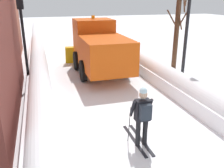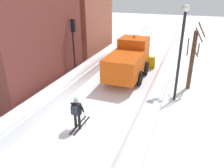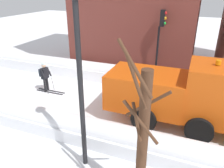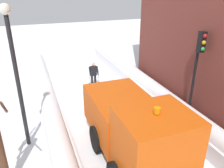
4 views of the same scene
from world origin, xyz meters
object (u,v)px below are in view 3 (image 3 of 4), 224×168
object	(u,v)px
street_lamp	(79,66)
traffic_light_pole	(160,35)
bare_tree_near	(142,139)
plow_truck	(177,93)
skier	(45,75)

from	to	relation	value
street_lamp	traffic_light_pole	bearing A→B (deg)	172.29
street_lamp	bare_tree_near	xyz separation A→B (m)	(0.76, 2.12, -1.43)
plow_truck	skier	distance (m)	7.42
street_lamp	bare_tree_near	size ratio (longest dim) A/B	1.23
bare_tree_near	skier	bearing A→B (deg)	-126.21
traffic_light_pole	bare_tree_near	bearing A→B (deg)	7.50
skier	traffic_light_pole	bearing A→B (deg)	118.76
plow_truck	bare_tree_near	size ratio (longest dim) A/B	1.27
street_lamp	bare_tree_near	world-z (taller)	street_lamp
bare_tree_near	traffic_light_pole	bearing A→B (deg)	-172.50
skier	street_lamp	xyz separation A→B (m)	(4.34, 4.84, 2.61)
skier	bare_tree_near	xyz separation A→B (m)	(5.10, 6.96, 1.17)
traffic_light_pole	plow_truck	bearing A→B (deg)	21.81
street_lamp	bare_tree_near	distance (m)	2.67
skier	traffic_light_pole	size ratio (longest dim) A/B	0.40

